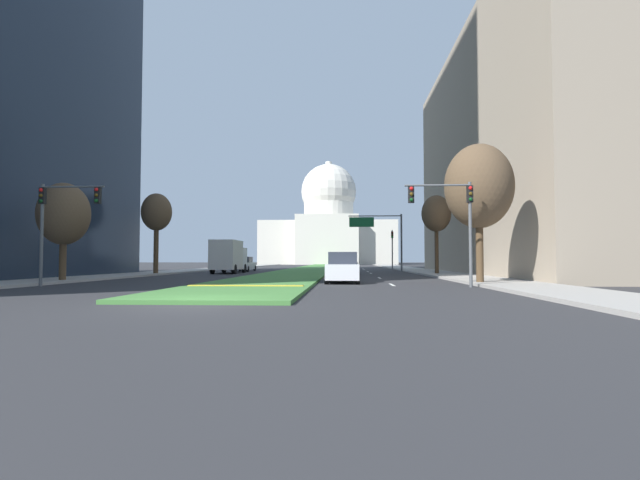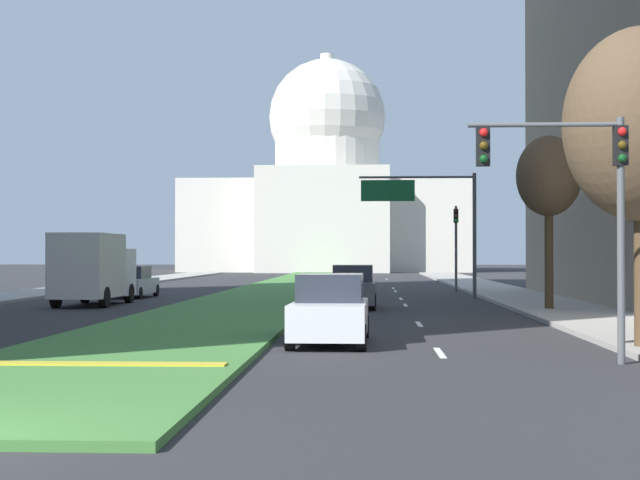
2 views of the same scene
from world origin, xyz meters
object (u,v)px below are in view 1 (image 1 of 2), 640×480
Objects in this scene: traffic_light_far_right at (392,244)px; box_truck_delivery at (229,256)px; sedan_lead_stopped at (343,268)px; sedan_distant at (244,264)px; capitol_building at (329,228)px; traffic_light_near_right at (453,210)px; street_tree_left_near at (64,214)px; street_tree_right_mid at (436,214)px; overhead_guide_sign at (381,230)px; street_tree_left_mid at (157,213)px; traffic_light_near_left at (58,211)px; street_tree_right_near at (479,187)px; sedan_midblock at (347,265)px.

traffic_light_far_right is 23.98m from box_truck_delivery.
sedan_lead_stopped is 1.01× the size of sedan_distant.
capitol_building is 6.99× the size of traffic_light_near_right.
street_tree_right_mid is (24.92, 14.35, 1.25)m from street_tree_left_near.
sedan_distant is at bearing -95.13° from capitol_building.
traffic_light_near_right is 30.04m from overhead_guide_sign.
overhead_guide_sign is at bearing 92.40° from traffic_light_near_right.
traffic_light_near_right is 28.03m from street_tree_left_mid.
sedan_lead_stopped is at bearing -99.27° from overhead_guide_sign.
street_tree_right_mid is (22.52, 18.70, 1.53)m from traffic_light_near_left.
traffic_light_near_left is 30.62m from sedan_distant.
box_truck_delivery is at bearing 82.31° from traffic_light_near_left.
street_tree_right_near reaches higher than sedan_lead_stopped.
sedan_lead_stopped is (-6.30, -34.09, -2.48)m from traffic_light_far_right.
traffic_light_near_right is 38.41m from traffic_light_far_right.
overhead_guide_sign reaches higher than sedan_lead_stopped.
capitol_building is 106.12m from street_tree_right_near.
overhead_guide_sign is 0.93× the size of street_tree_right_mid.
traffic_light_near_right is at bearing -84.74° from capitol_building.
traffic_light_near_left is 15.45m from sedan_lead_stopped.
traffic_light_far_right is 0.81× the size of box_truck_delivery.
box_truck_delivery is (0.14, -7.63, 0.89)m from sedan_distant.
street_tree_left_mid is (-24.00, 14.81, 0.13)m from street_tree_right_near.
sedan_lead_stopped is at bearing 18.47° from traffic_light_near_left.
traffic_light_near_right is 0.87× the size of street_tree_left_near.
traffic_light_far_right reaches higher than sedan_midblock.
box_truck_delivery is (5.26, 4.95, -3.78)m from street_tree_left_mid.
sedan_midblock is at bearing 111.35° from street_tree_right_near.
box_truck_delivery is (-11.66, 1.64, 0.82)m from sedan_midblock.
street_tree_right_near is (11.89, -105.34, -4.78)m from capitol_building.
street_tree_left_mid reaches higher than sedan_midblock.
street_tree_left_mid is (-22.87, -21.14, 2.14)m from traffic_light_far_right.
street_tree_left_near is (-20.97, -26.15, -0.60)m from overhead_guide_sign.
traffic_light_near_left is (-9.92, -108.29, -6.32)m from capitol_building.
traffic_light_near_right is 0.68× the size of street_tree_right_near.
traffic_light_far_right is 0.74× the size of street_tree_right_mid.
street_tree_left_near is at bearing 176.69° from street_tree_right_near.
box_truck_delivery is (-16.77, 22.20, -2.12)m from traffic_light_near_right.
traffic_light_near_right is at bearing -128.79° from street_tree_right_near.
box_truck_delivery reaches higher than sedan_lead_stopped.
traffic_light_far_right is at bearing 42.60° from box_truck_delivery.
street_tree_right_mid is 20.20m from box_truck_delivery.
sedan_midblock is at bearing -112.20° from overhead_guide_sign.
capitol_building is 86.28m from box_truck_delivery.
street_tree_right_near is 15.77m from street_tree_right_mid.
street_tree_left_mid is 8.15m from box_truck_delivery.
street_tree_right_near is at bearing -88.21° from traffic_light_far_right.
sedan_midblock is 11.80m from box_truck_delivery.
traffic_light_near_left is 1.00× the size of traffic_light_far_right.
traffic_light_far_right is at bearing 62.00° from traffic_light_near_left.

